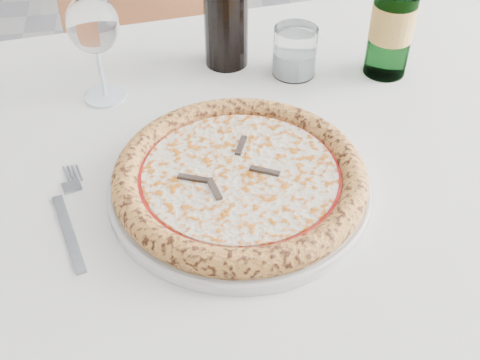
{
  "coord_description": "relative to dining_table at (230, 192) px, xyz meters",
  "views": [
    {
      "loc": [
        0.01,
        -0.73,
        1.3
      ],
      "look_at": [
        0.1,
        -0.15,
        0.78
      ],
      "focal_mm": 45.0,
      "sensor_mm": 36.0,
      "label": 1
    }
  ],
  "objects": [
    {
      "name": "dining_table",
      "position": [
        0.0,
        0.0,
        0.0
      ],
      "size": [
        1.47,
        0.98,
        0.76
      ],
      "color": "brown",
      "rests_on": "floor"
    },
    {
      "name": "chair_far",
      "position": [
        -0.1,
        0.83,
        -0.13
      ],
      "size": [
        0.5,
        0.5,
        0.93
      ],
      "color": "brown",
      "rests_on": "floor"
    },
    {
      "name": "plate",
      "position": [
        -0.0,
        -0.1,
        0.1
      ],
      "size": [
        0.35,
        0.35,
        0.02
      ],
      "color": "silver",
      "rests_on": "dining_table"
    },
    {
      "name": "pizza",
      "position": [
        -0.0,
        -0.1,
        0.12
      ],
      "size": [
        0.33,
        0.33,
        0.03
      ],
      "color": "#F3B760",
      "rests_on": "plate"
    },
    {
      "name": "fork",
      "position": [
        -0.22,
        -0.12,
        0.09
      ],
      "size": [
        0.05,
        0.2,
        0.0
      ],
      "color": "gray",
      "rests_on": "dining_table"
    },
    {
      "name": "wine_glass",
      "position": [
        -0.18,
        0.15,
        0.22
      ],
      "size": [
        0.08,
        0.08,
        0.17
      ],
      "color": "white",
      "rests_on": "dining_table"
    },
    {
      "name": "tumbler",
      "position": [
        0.14,
        0.18,
        0.13
      ],
      "size": [
        0.07,
        0.07,
        0.08
      ],
      "color": "white",
      "rests_on": "dining_table"
    },
    {
      "name": "beer_bottle",
      "position": [
        0.29,
        0.16,
        0.2
      ],
      "size": [
        0.07,
        0.07,
        0.27
      ],
      "color": "#346C3C",
      "rests_on": "dining_table"
    }
  ]
}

